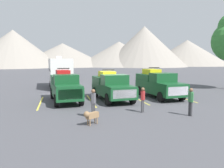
# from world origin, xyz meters

# --- Properties ---
(ground_plane) EXTENTS (240.00, 240.00, 0.00)m
(ground_plane) POSITION_xyz_m (0.00, 0.00, 0.00)
(ground_plane) COLOR #47474C
(pickup_truck_a) EXTENTS (2.48, 5.53, 2.61)m
(pickup_truck_a) POSITION_xyz_m (-3.98, 0.06, 1.20)
(pickup_truck_a) COLOR #144723
(pickup_truck_a) RESTS_ON ground
(pickup_truck_b) EXTENTS (2.65, 5.64, 2.47)m
(pickup_truck_b) POSITION_xyz_m (-0.26, -0.14, 1.15)
(pickup_truck_b) COLOR #144723
(pickup_truck_b) RESTS_ON ground
(pickup_truck_c) EXTENTS (2.64, 5.68, 2.60)m
(pickup_truck_c) POSITION_xyz_m (4.02, 0.28, 1.18)
(pickup_truck_c) COLOR #144723
(pickup_truck_c) RESTS_ON ground
(lot_stripe_a) EXTENTS (0.12, 5.50, 0.01)m
(lot_stripe_a) POSITION_xyz_m (-5.87, -0.15, 0.00)
(lot_stripe_a) COLOR gold
(lot_stripe_a) RESTS_ON ground
(lot_stripe_b) EXTENTS (0.12, 5.50, 0.01)m
(lot_stripe_b) POSITION_xyz_m (-1.96, -0.15, 0.00)
(lot_stripe_b) COLOR gold
(lot_stripe_b) RESTS_ON ground
(lot_stripe_c) EXTENTS (0.12, 5.50, 0.01)m
(lot_stripe_c) POSITION_xyz_m (1.96, -0.15, 0.00)
(lot_stripe_c) COLOR gold
(lot_stripe_c) RESTS_ON ground
(lot_stripe_d) EXTENTS (0.12, 5.50, 0.01)m
(lot_stripe_d) POSITION_xyz_m (5.87, -0.15, 0.00)
(lot_stripe_d) COLOR gold
(lot_stripe_d) RESTS_ON ground
(camper_trailer_a) EXTENTS (2.80, 7.95, 3.68)m
(camper_trailer_a) POSITION_xyz_m (-4.35, 9.14, 1.94)
(camper_trailer_a) COLOR white
(camper_trailer_a) RESTS_ON ground
(person_a) EXTENTS (0.24, 0.36, 1.66)m
(person_a) POSITION_xyz_m (3.10, -6.35, 0.95)
(person_a) COLOR #3F3F42
(person_a) RESTS_ON ground
(person_b) EXTENTS (0.31, 0.31, 1.65)m
(person_b) POSITION_xyz_m (-2.54, -5.48, 0.95)
(person_b) COLOR #3F3F42
(person_b) RESTS_ON ground
(person_c) EXTENTS (0.30, 0.29, 1.58)m
(person_c) POSITION_xyz_m (0.67, -4.89, 0.91)
(person_c) COLOR #3F3F42
(person_c) RESTS_ON ground
(dog) EXTENTS (0.87, 0.68, 0.76)m
(dog) POSITION_xyz_m (-2.90, -6.96, 0.51)
(dog) COLOR olive
(dog) RESTS_ON ground
(mountain_ridge) EXTENTS (152.71, 49.74, 17.49)m
(mountain_ridge) POSITION_xyz_m (1.94, 83.32, 6.95)
(mountain_ridge) COLOR gray
(mountain_ridge) RESTS_ON ground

